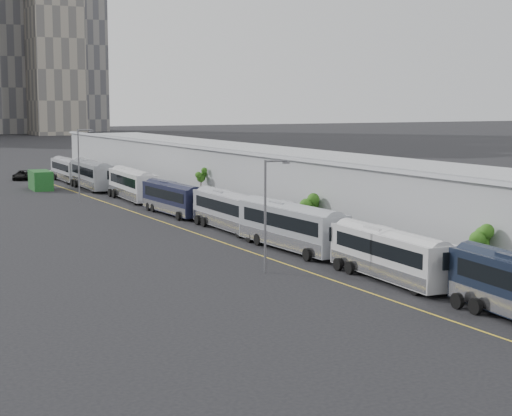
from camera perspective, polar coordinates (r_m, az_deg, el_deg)
sidewalk at (r=80.30m, az=4.61°, el=-1.72°), size 10.00×170.00×0.12m
lane_line at (r=75.33m, az=-2.19°, el=-2.32°), size 0.12×160.00×0.02m
depot at (r=82.02m, az=7.00°, el=0.87°), size 12.45×160.40×7.20m
bus_2 at (r=59.96m, az=8.92°, el=-3.39°), size 3.18×12.45×3.61m
bus_3 at (r=71.31m, az=2.37°, el=-1.51°), size 3.12×13.58×3.95m
bus_4 at (r=82.32m, az=-1.77°, el=-0.41°), size 3.00×12.84×3.73m
bus_5 at (r=94.03m, az=-5.53°, el=0.46°), size 2.74×12.23×3.56m
bus_6 at (r=108.45m, az=-8.23°, el=1.39°), size 3.57×13.58×3.93m
bus_7 at (r=122.95m, az=-10.89°, el=2.04°), size 3.46×14.12×4.10m
bus_8 at (r=135.60m, az=-12.44°, el=2.38°), size 2.88×12.48×3.63m
tree_1 at (r=59.07m, az=14.64°, el=-2.16°), size 1.46×1.46×3.85m
tree_2 at (r=76.65m, az=3.52°, el=0.09°), size 1.59×1.59×3.83m
tree_3 at (r=98.47m, az=-3.69°, el=1.98°), size 1.00×1.00×4.27m
street_lamp_near at (r=61.61m, az=0.79°, el=0.05°), size 2.04×0.22×8.21m
street_lamp_far at (r=107.01m, az=-11.65°, el=3.13°), size 2.04×0.22×8.98m
shipping_container at (r=123.96m, az=-14.16°, el=1.80°), size 3.01×5.95×2.67m
suv at (r=140.47m, az=-15.31°, el=2.12°), size 4.37×5.83×1.47m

